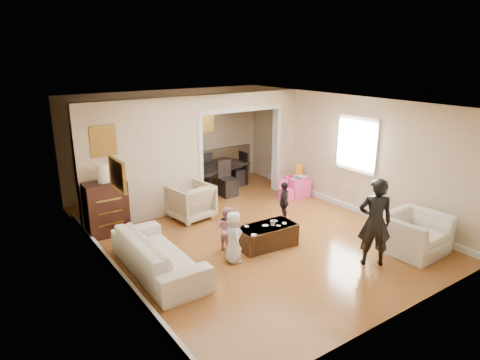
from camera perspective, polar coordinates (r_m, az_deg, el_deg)
floor at (r=8.60m, az=0.76°, el=-7.03°), size 7.00×7.00×0.00m
partition_left at (r=9.07m, az=-13.01°, el=2.50°), size 2.75×0.18×2.60m
partition_right at (r=11.03m, az=5.91°, el=5.37°), size 0.55×0.18×2.60m
partition_header at (r=10.02m, az=-0.01°, el=10.81°), size 2.22×0.18×0.35m
window_pane at (r=9.64m, az=15.63°, el=4.67°), size 0.03×0.95×1.10m
framed_art_partition at (r=8.60m, az=-18.11°, el=5.08°), size 0.45×0.03×0.55m
framed_art_sofa_wall at (r=6.32m, az=-16.32°, el=0.71°), size 0.03×0.55×0.40m
framed_art_alcove at (r=11.50m, az=-4.70°, el=7.90°), size 0.45×0.03×0.55m
sofa at (r=7.13m, az=-11.03°, el=-9.79°), size 0.88×2.22×0.65m
armchair_back at (r=9.19m, az=-6.71°, el=-2.93°), size 0.94×0.96×0.78m
armchair_front at (r=8.26m, az=22.59°, el=-6.77°), size 1.14×1.00×0.71m
dresser at (r=8.70m, az=-17.68°, el=-3.71°), size 0.79×0.45×1.09m
table_lamp at (r=8.48m, az=-18.11°, el=0.88°), size 0.22×0.22×0.36m
potted_plant at (r=8.55m, az=-16.82°, el=0.90°), size 0.27×0.23×0.30m
coffee_table at (r=7.94m, az=3.66°, el=-7.58°), size 1.14×0.65×0.41m
coffee_cup at (r=7.86m, az=4.49°, el=-5.85°), size 0.11×0.11×0.10m
play_table at (r=10.73m, az=7.78°, el=-0.88°), size 0.55×0.55×0.48m
cereal_box at (r=10.76m, az=7.98°, el=1.35°), size 0.21×0.09×0.30m
cyan_cup at (r=10.54m, az=7.61°, el=0.41°), size 0.08×0.08×0.08m
toy_block at (r=10.66m, az=6.92°, el=0.53°), size 0.09×0.08×0.05m
play_bowl at (r=10.60m, az=8.47°, el=0.39°), size 0.25×0.25×0.06m
dining_table at (r=11.12m, az=-3.46°, el=0.33°), size 2.01×1.39×0.65m
adult_person at (r=7.41m, az=17.84°, el=-5.46°), size 0.67×0.64×1.55m
child_kneel_a at (r=7.27m, az=-0.90°, el=-7.76°), size 0.40×0.51×0.92m
child_kneel_b at (r=7.70m, az=-1.83°, el=-6.61°), size 0.41×0.47×0.84m
child_toddler at (r=9.01m, az=6.00°, el=-2.96°), size 0.55×0.47×0.89m
craft_papers at (r=7.83m, az=3.63°, el=-6.29°), size 0.91×0.49×0.00m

